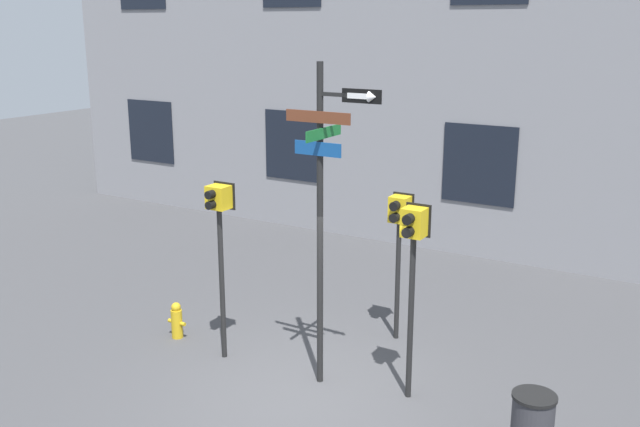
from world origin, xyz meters
The scene contains 6 objects.
ground_plane centered at (0.00, 0.00, 0.00)m, with size 60.00×60.00×0.00m, color #424244.
street_sign_pole centered at (0.05, 0.50, 2.72)m, with size 1.39×0.89×4.58m.
pedestrian_signal_left centered at (-1.71, 0.41, 2.16)m, with size 0.38×0.40×2.77m.
pedestrian_signal_right centered at (1.27, 0.75, 2.14)m, with size 0.35×0.40×2.75m.
pedestrian_signal_across centered at (0.31, 2.41, 1.92)m, with size 0.36×0.40×2.45m.
fire_hydrant centered at (-2.82, 0.57, 0.30)m, with size 0.34×0.18×0.62m.
Camera 1 is at (4.81, -7.58, 5.05)m, focal length 40.00 mm.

